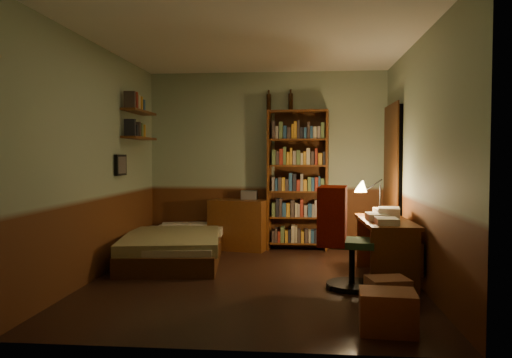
# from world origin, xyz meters

# --- Properties ---
(floor) EXTENTS (3.50, 4.00, 0.02)m
(floor) POSITION_xyz_m (0.00, 0.00, -0.01)
(floor) COLOR black
(floor) RESTS_ON ground
(ceiling) EXTENTS (3.50, 4.00, 0.02)m
(ceiling) POSITION_xyz_m (0.00, 0.00, 2.61)
(ceiling) COLOR silver
(ceiling) RESTS_ON wall_back
(wall_back) EXTENTS (3.50, 0.02, 2.60)m
(wall_back) POSITION_xyz_m (0.00, 2.01, 1.30)
(wall_back) COLOR gray
(wall_back) RESTS_ON ground
(wall_left) EXTENTS (0.02, 4.00, 2.60)m
(wall_left) POSITION_xyz_m (-1.76, 0.00, 1.30)
(wall_left) COLOR gray
(wall_left) RESTS_ON ground
(wall_right) EXTENTS (0.02, 4.00, 2.60)m
(wall_right) POSITION_xyz_m (1.76, 0.00, 1.30)
(wall_right) COLOR gray
(wall_right) RESTS_ON ground
(wall_front) EXTENTS (3.50, 0.02, 2.60)m
(wall_front) POSITION_xyz_m (0.00, -2.01, 1.30)
(wall_front) COLOR gray
(wall_front) RESTS_ON ground
(doorway) EXTENTS (0.06, 0.90, 2.00)m
(doorway) POSITION_xyz_m (1.72, 1.30, 1.00)
(doorway) COLOR black
(doorway) RESTS_ON ground
(door_trim) EXTENTS (0.02, 0.98, 2.08)m
(door_trim) POSITION_xyz_m (1.69, 1.30, 1.00)
(door_trim) COLOR #3C1F0C
(door_trim) RESTS_ON ground
(bed) EXTENTS (1.35, 2.21, 0.62)m
(bed) POSITION_xyz_m (-1.12, 0.97, 0.31)
(bed) COLOR olive
(bed) RESTS_ON ground
(dresser) EXTENTS (0.89, 0.57, 0.73)m
(dresser) POSITION_xyz_m (-0.40, 1.76, 0.36)
(dresser) COLOR #552C10
(dresser) RESTS_ON ground
(mini_stereo) EXTENTS (0.24, 0.19, 0.13)m
(mini_stereo) POSITION_xyz_m (-0.25, 1.89, 0.79)
(mini_stereo) COLOR #B2B2B7
(mini_stereo) RESTS_ON dresser
(bookshelf) EXTENTS (0.89, 0.36, 2.02)m
(bookshelf) POSITION_xyz_m (0.46, 1.85, 1.01)
(bookshelf) COLOR #552C10
(bookshelf) RESTS_ON ground
(bottle_left) EXTENTS (0.07, 0.07, 0.25)m
(bottle_left) POSITION_xyz_m (0.03, 1.96, 2.15)
(bottle_left) COLOR black
(bottle_left) RESTS_ON bookshelf
(bottle_right) EXTENTS (0.09, 0.09, 0.25)m
(bottle_right) POSITION_xyz_m (0.35, 1.96, 2.15)
(bottle_right) COLOR black
(bottle_right) RESTS_ON bookshelf
(desk) EXTENTS (0.56, 1.25, 0.66)m
(desk) POSITION_xyz_m (1.44, 0.17, 0.33)
(desk) COLOR #552C10
(desk) RESTS_ON ground
(paper_stack) EXTENTS (0.27, 0.34, 0.12)m
(paper_stack) POSITION_xyz_m (1.49, 0.27, 0.72)
(paper_stack) COLOR silver
(paper_stack) RESTS_ON desk
(desk_lamp) EXTENTS (0.18, 0.18, 0.59)m
(desk_lamp) POSITION_xyz_m (1.47, 0.79, 0.96)
(desk_lamp) COLOR black
(desk_lamp) RESTS_ON desk
(office_chair) EXTENTS (0.50, 0.45, 0.90)m
(office_chair) POSITION_xyz_m (1.04, -0.25, 0.45)
(office_chair) COLOR #274D2E
(office_chair) RESTS_ON ground
(red_jacket) EXTENTS (0.40, 0.56, 0.60)m
(red_jacket) POSITION_xyz_m (0.81, -0.16, 1.20)
(red_jacket) COLOR #A21500
(red_jacket) RESTS_ON office_chair
(wall_shelf_lower) EXTENTS (0.20, 0.90, 0.03)m
(wall_shelf_lower) POSITION_xyz_m (-1.64, 1.10, 1.60)
(wall_shelf_lower) COLOR #552C10
(wall_shelf_lower) RESTS_ON wall_left
(wall_shelf_upper) EXTENTS (0.20, 0.90, 0.03)m
(wall_shelf_upper) POSITION_xyz_m (-1.64, 1.10, 1.95)
(wall_shelf_upper) COLOR #552C10
(wall_shelf_upper) RESTS_ON wall_left
(framed_picture) EXTENTS (0.04, 0.32, 0.26)m
(framed_picture) POSITION_xyz_m (-1.72, 0.60, 1.25)
(framed_picture) COLOR black
(framed_picture) RESTS_ON wall_left
(cardboard_box_a) EXTENTS (0.45, 0.37, 0.32)m
(cardboard_box_a) POSITION_xyz_m (1.18, -1.52, 0.16)
(cardboard_box_a) COLOR brown
(cardboard_box_a) RESTS_ON ground
(cardboard_box_b) EXTENTS (0.41, 0.37, 0.25)m
(cardboard_box_b) POSITION_xyz_m (1.31, -0.81, 0.13)
(cardboard_box_b) COLOR brown
(cardboard_box_b) RESTS_ON ground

